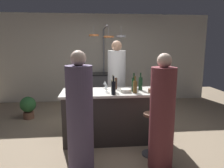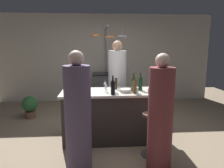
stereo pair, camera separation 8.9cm
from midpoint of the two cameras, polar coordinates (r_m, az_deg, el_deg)
name	(u,v)px [view 2 (the right image)]	position (r m, az deg, el deg)	size (l,w,h in m)	color
ground_plane	(113,139)	(4.00, 0.82, -14.63)	(9.00, 9.00, 0.00)	gray
back_wall	(106,58)	(6.48, -1.37, 6.97)	(6.40, 0.16, 2.60)	beige
kitchen_island	(113,115)	(3.83, 0.84, -8.49)	(1.80, 0.72, 0.90)	#332D2B
stove_range	(106,88)	(6.20, -1.15, -1.16)	(0.80, 0.64, 0.89)	#47474C
chef	(117,86)	(4.53, 2.01, -0.56)	(0.38, 0.38, 1.79)	white
bar_stool_right	(150,132)	(3.38, 11.15, -12.77)	(0.28, 0.28, 0.68)	#4C4C51
guest_right	(160,117)	(2.95, 13.82, -8.74)	(0.34, 0.34, 1.60)	brown
bar_stool_left	(79,135)	(3.28, -8.24, -13.44)	(0.28, 0.28, 0.68)	#4C4C51
guest_left	(78,118)	(2.81, -8.28, -9.14)	(0.35, 0.35, 1.64)	#594C6B
overhead_pot_rack	(108,46)	(5.56, -0.75, 10.35)	(0.88, 1.38, 2.17)	gray
potted_plant	(30,106)	(5.32, -20.92, -5.50)	(0.36, 0.36, 0.52)	brown
pepper_mill	(116,83)	(3.87, 1.71, 0.15)	(0.05, 0.05, 0.21)	#382319
wine_bottle_red	(134,84)	(3.68, 6.56, -0.10)	(0.07, 0.07, 0.32)	#143319
wine_bottle_dark	(113,88)	(3.43, 0.99, -0.97)	(0.07, 0.07, 0.31)	black
wine_bottle_white	(113,85)	(3.66, 0.89, -0.35)	(0.07, 0.07, 0.29)	gray
wine_bottle_green	(140,83)	(3.80, 8.39, 0.14)	(0.07, 0.07, 0.32)	#193D23
wine_bottle_amber	(135,87)	(3.56, 6.86, -0.76)	(0.07, 0.07, 0.29)	brown
wine_glass_near_left_guest	(105,83)	(3.91, -1.24, 0.28)	(0.07, 0.07, 0.15)	silver
wine_glass_near_right_guest	(155,84)	(3.89, 12.20, -0.02)	(0.07, 0.07, 0.15)	silver
wine_glass_by_chef	(106,86)	(3.63, -0.90, -0.54)	(0.07, 0.07, 0.15)	silver
mixing_bowl_wooden	(152,91)	(3.64, 11.59, -1.85)	(0.15, 0.15, 0.07)	brown
mixing_bowl_ceramic	(125,91)	(3.62, 4.38, -1.82)	(0.18, 0.18, 0.06)	silver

